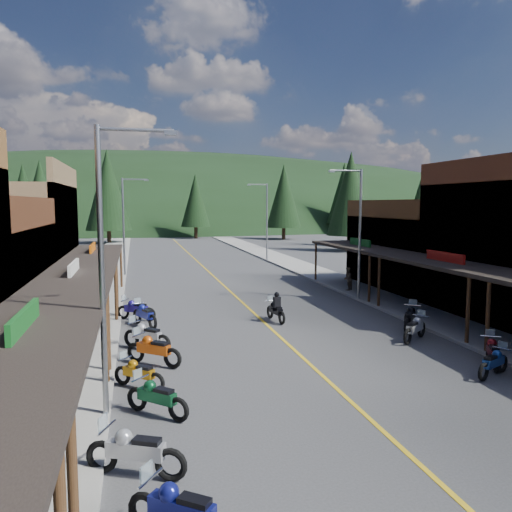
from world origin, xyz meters
TOP-DOWN VIEW (x-y plane):
  - ground at (0.00, 0.00)m, footprint 220.00×220.00m
  - centerline at (0.00, 20.00)m, footprint 0.15×90.00m
  - sidewalk_west at (-8.70, 20.00)m, footprint 3.40×94.00m
  - sidewalk_east at (8.70, 20.00)m, footprint 3.40×94.00m
  - shop_west_3 at (-13.78, 11.30)m, footprint 10.90×10.20m
  - shop_east_3 at (13.75, 11.30)m, footprint 10.90×10.20m
  - streetlight_0 at (-6.95, -6.00)m, footprint 2.16×0.18m
  - streetlight_1 at (-6.95, 22.00)m, footprint 2.16×0.18m
  - streetlight_2 at (6.95, 8.00)m, footprint 2.16×0.18m
  - streetlight_3 at (6.95, 30.00)m, footprint 2.16×0.18m
  - ridge_hill at (0.00, 135.00)m, footprint 310.00×140.00m
  - pine_1 at (-24.00, 70.00)m, footprint 5.88×5.88m
  - pine_2 at (-10.00, 58.00)m, footprint 6.72×6.72m
  - pine_3 at (4.00, 66.00)m, footprint 5.04×5.04m
  - pine_4 at (18.00, 60.00)m, footprint 5.88×5.88m
  - pine_5 at (34.00, 72.00)m, footprint 6.72×6.72m
  - pine_6 at (46.00, 64.00)m, footprint 5.04×5.04m
  - pine_9 at (24.00, 45.00)m, footprint 4.93×4.93m
  - pine_10 at (-18.00, 50.00)m, footprint 5.38×5.38m
  - pine_11 at (20.00, 38.00)m, footprint 5.82×5.82m
  - bike_west_3 at (-5.52, -11.61)m, footprint 2.19×1.90m
  - bike_west_4 at (-6.30, -9.29)m, footprint 2.38×1.67m
  - bike_west_5 at (-5.71, -6.21)m, footprint 2.03×1.97m
  - bike_west_6 at (-6.19, -3.92)m, footprint 1.91×1.78m
  - bike_west_7 at (-5.64, -1.68)m, footprint 2.29×2.08m
  - bike_west_8 at (-5.84, 0.34)m, footprint 2.23×2.12m
  - bike_west_9 at (-5.84, 4.41)m, footprint 1.65×2.32m
  - bike_west_10 at (-6.24, 5.87)m, footprint 2.21×1.76m
  - bike_east_5 at (5.68, -5.68)m, footprint 2.02×1.41m
  - bike_east_6 at (6.40, -4.75)m, footprint 1.64×2.17m
  - bike_east_7 at (5.50, -0.99)m, footprint 2.15×1.86m
  - bike_east_8 at (6.24, 0.66)m, footprint 2.08×2.28m
  - rider_on_bike at (0.63, 3.91)m, footprint 0.96×2.12m
  - pedestrian_east_b at (7.62, 10.81)m, footprint 0.88×0.83m

SIDE VIEW (x-z plane):
  - ground at x=0.00m, z-range 0.00..0.00m
  - ridge_hill at x=0.00m, z-range -30.00..30.00m
  - centerline at x=0.00m, z-range 0.00..0.01m
  - sidewalk_west at x=-8.70m, z-range 0.00..0.15m
  - sidewalk_east at x=8.70m, z-range 0.00..0.15m
  - bike_east_5 at x=5.68m, z-range 0.00..1.10m
  - bike_west_6 at x=-6.19m, z-range 0.00..1.12m
  - bike_east_6 at x=6.40m, z-range 0.00..1.20m
  - bike_west_5 at x=-5.71m, z-range 0.00..1.21m
  - bike_east_7 at x=5.50m, z-range 0.00..1.23m
  - bike_west_10 at x=-6.24m, z-range 0.00..1.23m
  - rider_on_bike at x=0.63m, z-range -0.16..1.40m
  - bike_west_3 at x=-5.52m, z-range 0.00..1.25m
  - bike_west_9 at x=-5.84m, z-range 0.00..1.27m
  - bike_west_4 at x=-6.30m, z-range 0.00..1.30m
  - bike_west_8 at x=-5.84m, z-range 0.00..1.32m
  - bike_east_8 at x=6.24m, z-range 0.00..1.33m
  - bike_west_7 at x=-5.64m, z-range 0.00..1.33m
  - pedestrian_east_b at x=7.62m, z-range 0.15..1.74m
  - shop_east_3 at x=13.75m, z-range -0.57..5.63m
  - shop_west_3 at x=-13.78m, z-range -0.58..7.62m
  - streetlight_0 at x=-6.95m, z-range 0.46..8.46m
  - streetlight_1 at x=-6.95m, z-range 0.46..8.46m
  - streetlight_2 at x=6.95m, z-range 0.46..8.46m
  - streetlight_3 at x=6.95m, z-range 0.46..8.46m
  - pine_9 at x=24.00m, z-range 0.98..11.78m
  - pine_3 at x=4.00m, z-range 0.98..11.98m
  - pine_6 at x=46.00m, z-range 0.98..11.98m
  - pine_10 at x=-18.00m, z-range 0.98..12.58m
  - pine_11 at x=20.00m, z-range 0.99..13.39m
  - pine_1 at x=-24.00m, z-range 0.99..13.49m
  - pine_4 at x=18.00m, z-range 0.99..13.49m
  - pine_2 at x=-10.00m, z-range 0.99..14.99m
  - pine_5 at x=34.00m, z-range 0.99..14.99m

